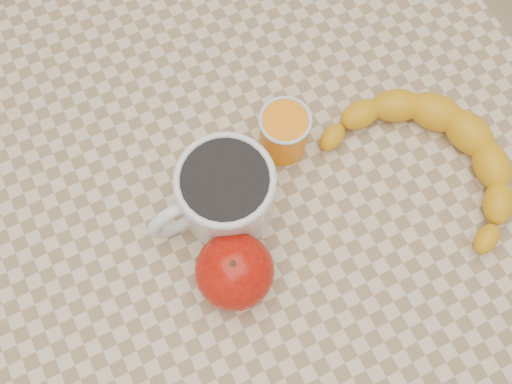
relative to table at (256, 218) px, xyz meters
name	(u,v)px	position (x,y,z in m)	size (l,w,h in m)	color
ground	(256,295)	(0.00, 0.00, -0.66)	(3.00, 3.00, 0.00)	tan
table	(256,218)	(0.00, 0.00, 0.00)	(0.80, 0.80, 0.75)	#CCB590
coffee_mug	(224,193)	(-0.04, 0.01, 0.14)	(0.15, 0.11, 0.09)	white
orange_juice_glass	(284,132)	(0.06, 0.05, 0.12)	(0.06, 0.06, 0.07)	orange
apple	(235,271)	(-0.06, -0.08, 0.13)	(0.10, 0.10, 0.08)	#8D0804
banana	(432,161)	(0.20, -0.06, 0.11)	(0.27, 0.32, 0.05)	#D09512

